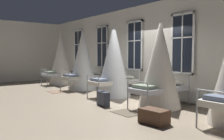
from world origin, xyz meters
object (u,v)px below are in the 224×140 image
Objects in this scene: cot_third at (114,61)px; cot_fourth at (160,65)px; suitcase_dark at (103,99)px; cot_first at (61,59)px; cot_second at (83,60)px; travel_trunk at (154,116)px.

cot_third reaches higher than cot_fourth.
cot_third is 4.70× the size of suitcase_dark.
cot_fourth is at bearing -90.13° from cot_first.
cot_second is 4.29× the size of travel_trunk.
cot_second is at bearing 90.97° from cot_third.
cot_fourth is at bearing 57.27° from suitcase_dark.
cot_second is at bearing 88.47° from cot_fourth.
travel_trunk is at bearing -105.38° from cot_second.
travel_trunk is (2.30, -0.18, -0.05)m from suitcase_dark.
cot_fourth is 2.01m from suitcase_dark.
cot_second reaches higher than suitcase_dark.
cot_first is 6.92m from cot_fourth.
cot_second is 4.63m from cot_fourth.
travel_trunk is (8.04, -1.48, -1.16)m from cot_first.
cot_first is at bearing 169.59° from travel_trunk.
cot_third is at bearing 156.77° from travel_trunk.
cot_third is at bearing 141.87° from suitcase_dark.
cot_first is 2.29m from cot_second.
cot_third is at bearing -91.09° from cot_second.
suitcase_dark reaches higher than travel_trunk.
suitcase_dark is at bearing 135.88° from cot_fourth.
cot_second reaches higher than travel_trunk.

